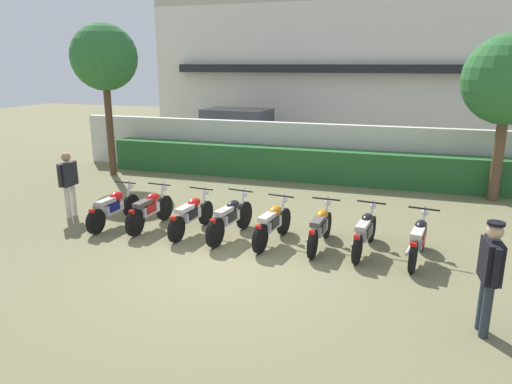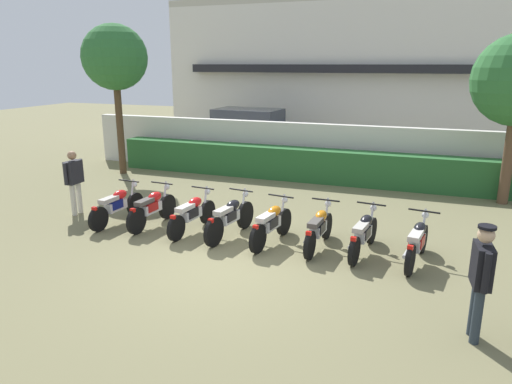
{
  "view_description": "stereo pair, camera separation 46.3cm",
  "coord_description": "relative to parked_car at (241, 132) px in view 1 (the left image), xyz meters",
  "views": [
    {
      "loc": [
        3.04,
        -7.69,
        3.72
      ],
      "look_at": [
        0.0,
        1.82,
        0.99
      ],
      "focal_mm": 33.1,
      "sensor_mm": 36.0,
      "label": 1
    },
    {
      "loc": [
        3.47,
        -7.54,
        3.72
      ],
      "look_at": [
        0.0,
        1.82,
        0.99
      ],
      "focal_mm": 33.1,
      "sensor_mm": 36.0,
      "label": 2
    }
  ],
  "objects": [
    {
      "name": "tree_far_side",
      "position": [
        9.08,
        -4.42,
        2.34
      ],
      "size": [
        2.38,
        2.38,
        4.5
      ],
      "color": "brown",
      "rests_on": "ground"
    },
    {
      "name": "motorcycle_in_row_0",
      "position": [
        0.17,
        -9.48,
        -0.49
      ],
      "size": [
        0.6,
        1.91,
        0.95
      ],
      "rotation": [
        0.0,
        0.0,
        1.51
      ],
      "color": "black",
      "rests_on": "ground"
    },
    {
      "name": "motorcycle_in_row_4",
      "position": [
        4.07,
        -9.47,
        -0.49
      ],
      "size": [
        0.6,
        1.81,
        0.96
      ],
      "rotation": [
        0.0,
        0.0,
        1.42
      ],
      "color": "black",
      "rests_on": "ground"
    },
    {
      "name": "parked_car",
      "position": [
        0.0,
        0.0,
        0.0
      ],
      "size": [
        4.62,
        2.33,
        1.89
      ],
      "rotation": [
        0.0,
        0.0,
        -0.07
      ],
      "color": "#9EA3A8",
      "rests_on": "ground"
    },
    {
      "name": "tree_near_inspector",
      "position": [
        -2.92,
        -4.95,
        2.94
      ],
      "size": [
        2.15,
        2.15,
        4.99
      ],
      "color": "#4C3823",
      "rests_on": "ground"
    },
    {
      "name": "motorcycle_in_row_3",
      "position": [
        3.09,
        -9.41,
        -0.48
      ],
      "size": [
        0.61,
        1.94,
        0.98
      ],
      "rotation": [
        0.0,
        0.0,
        1.42
      ],
      "color": "black",
      "rests_on": "ground"
    },
    {
      "name": "inspector_person",
      "position": [
        -1.22,
        -9.26,
        0.02
      ],
      "size": [
        0.22,
        0.66,
        1.63
      ],
      "color": "beige",
      "rests_on": "ground"
    },
    {
      "name": "motorcycle_in_row_1",
      "position": [
        1.09,
        -9.39,
        -0.49
      ],
      "size": [
        0.6,
        1.82,
        0.97
      ],
      "rotation": [
        0.0,
        0.0,
        1.5
      ],
      "color": "black",
      "rests_on": "ground"
    },
    {
      "name": "motorcycle_in_row_5",
      "position": [
        5.08,
        -9.39,
        -0.5
      ],
      "size": [
        0.6,
        1.82,
        0.94
      ],
      "rotation": [
        0.0,
        0.0,
        1.51
      ],
      "color": "black",
      "rests_on": "ground"
    },
    {
      "name": "building",
      "position": [
        3.58,
        6.05,
        2.39
      ],
      "size": [
        18.09,
        6.5,
        6.65
      ],
      "color": "silver",
      "rests_on": "ground"
    },
    {
      "name": "compound_wall",
      "position": [
        3.58,
        -3.07,
        -0.04
      ],
      "size": [
        17.18,
        0.3,
        1.79
      ],
      "primitive_type": "cube",
      "color": "silver",
      "rests_on": "ground"
    },
    {
      "name": "ground",
      "position": [
        3.58,
        -10.9,
        -0.94
      ],
      "size": [
        60.0,
        60.0,
        0.0
      ],
      "primitive_type": "plane",
      "color": "olive"
    },
    {
      "name": "hedge_row",
      "position": [
        3.58,
        -3.77,
        -0.41
      ],
      "size": [
        13.75,
        0.7,
        1.06
      ],
      "primitive_type": "cube",
      "color": "#28602D",
      "rests_on": "ground"
    },
    {
      "name": "motorcycle_in_row_2",
      "position": [
        2.16,
        -9.41,
        -0.5
      ],
      "size": [
        0.6,
        1.85,
        0.95
      ],
      "rotation": [
        0.0,
        0.0,
        1.47
      ],
      "color": "black",
      "rests_on": "ground"
    },
    {
      "name": "motorcycle_in_row_6",
      "position": [
        5.99,
        -9.36,
        -0.5
      ],
      "size": [
        0.6,
        1.85,
        0.94
      ],
      "rotation": [
        0.0,
        0.0,
        1.44
      ],
      "color": "black",
      "rests_on": "ground"
    },
    {
      "name": "officer_0",
      "position": [
        7.87,
        -11.92,
        0.05
      ],
      "size": [
        0.26,
        0.67,
        1.67
      ],
      "rotation": [
        0.0,
        0.0,
        3.23
      ],
      "color": "#28333D",
      "rests_on": "ground"
    },
    {
      "name": "motorcycle_in_row_7",
      "position": [
        7.01,
        -9.49,
        -0.49
      ],
      "size": [
        0.61,
        1.8,
        0.95
      ],
      "rotation": [
        0.0,
        0.0,
        1.42
      ],
      "color": "black",
      "rests_on": "ground"
    }
  ]
}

